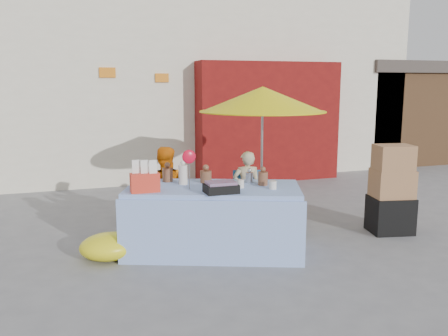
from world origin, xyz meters
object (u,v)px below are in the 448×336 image
object	(u,v)px
market_table	(213,218)
vendor_beige	(247,189)
chair_left	(167,219)
umbrella	(263,100)
box_stack	(392,193)
vendor_orange	(164,191)
chair_right	(250,212)

from	to	relation	value
market_table	vendor_beige	size ratio (longest dim) A/B	2.12
market_table	chair_left	size ratio (longest dim) A/B	2.87
umbrella	box_stack	size ratio (longest dim) A/B	1.63
vendor_orange	vendor_beige	bearing A→B (deg)	-165.42
chair_right	vendor_beige	size ratio (longest dim) A/B	0.74
vendor_beige	chair_left	bearing A→B (deg)	20.75
vendor_beige	umbrella	size ratio (longest dim) A/B	0.55
market_table	umbrella	distance (m)	2.10
market_table	chair_right	distance (m)	1.12
chair_left	box_stack	distance (m)	3.23
chair_left	market_table	bearing A→B (deg)	-44.87
chair_right	vendor_orange	distance (m)	1.32
market_table	vendor_beige	bearing A→B (deg)	68.66
chair_right	box_stack	world-z (taller)	box_stack
box_stack	vendor_beige	bearing A→B (deg)	153.37
umbrella	box_stack	bearing A→B (deg)	-34.74
market_table	chair_left	world-z (taller)	market_table
chair_left	vendor_orange	bearing A→B (deg)	106.27
chair_right	vendor_orange	xyz separation A→B (m)	(-1.25, 0.13, 0.38)
box_stack	vendor_orange	bearing A→B (deg)	163.29
chair_left	vendor_orange	size ratio (longest dim) A/B	0.67
vendor_beige	umbrella	xyz separation A→B (m)	(0.30, 0.15, 1.32)
vendor_beige	vendor_orange	bearing A→B (deg)	14.58
market_table	vendor_beige	xyz separation A→B (m)	(0.80, 0.88, 0.14)
vendor_orange	umbrella	bearing A→B (deg)	-159.90
chair_left	vendor_orange	world-z (taller)	vendor_orange
vendor_orange	vendor_beige	size ratio (longest dim) A/B	1.10
chair_right	vendor_beige	distance (m)	0.35
market_table	chair_left	distance (m)	0.89
market_table	chair_right	world-z (taller)	market_table
market_table	box_stack	size ratio (longest dim) A/B	1.91
umbrella	vendor_orange	bearing A→B (deg)	-174.47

